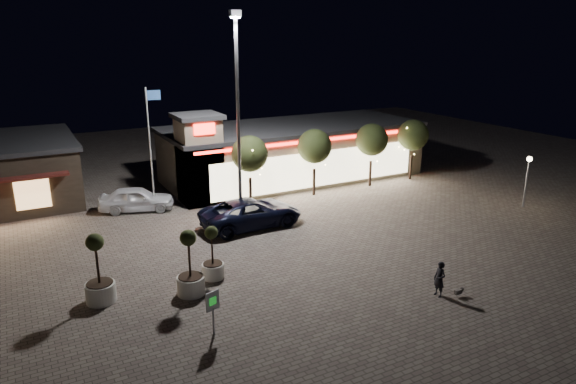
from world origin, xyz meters
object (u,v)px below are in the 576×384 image
planter_left (99,281)px  planter_mid (190,274)px  white_sedan (136,199)px  pickup_truck (251,213)px  valet_sign (213,304)px  pedestrian (440,279)px

planter_left → planter_mid: size_ratio=1.03×
white_sedan → pickup_truck: bearing=-121.2°
planter_left → valet_sign: bearing=-54.0°
white_sedan → planter_mid: planter_mid is taller
pickup_truck → white_sedan: pickup_truck is taller
planter_mid → planter_left: bearing=162.2°
pedestrian → planter_mid: 10.99m
pedestrian → planter_left: planter_left is taller
white_sedan → planter_left: planter_left is taller
pedestrian → valet_sign: size_ratio=0.89×
pickup_truck → planter_mid: planter_mid is taller
pickup_truck → planter_left: bearing=117.3°
planter_mid → white_sedan: bearing=88.0°
pickup_truck → valet_sign: (-6.12, -9.95, 0.41)m
planter_left → planter_mid: (3.65, -1.18, -0.03)m
planter_mid → pickup_truck: bearing=47.6°
pickup_truck → white_sedan: bearing=39.5°
white_sedan → pedestrian: (9.13, -18.04, 0.01)m
pickup_truck → valet_sign: valet_sign is taller
pickup_truck → white_sedan: 8.26m
pedestrian → valet_sign: (-9.82, 1.86, 0.46)m
pickup_truck → white_sedan: size_ratio=1.31×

